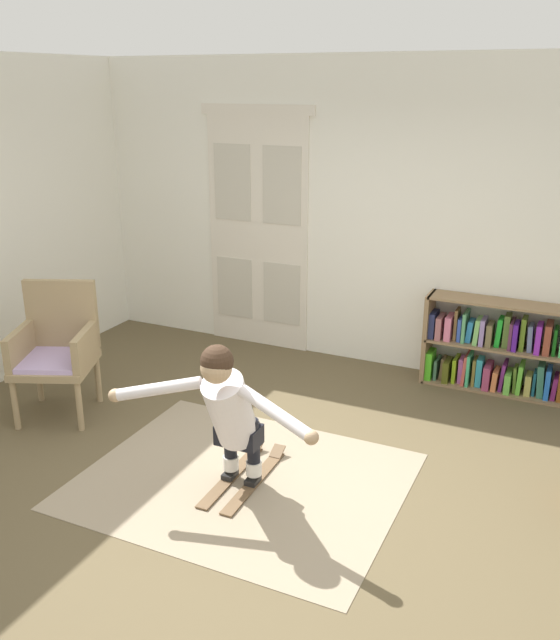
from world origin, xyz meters
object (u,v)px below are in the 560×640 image
Objects in this scene: bookshelf at (508,353)px; skis_pair at (245,476)px; wicker_chair at (57,347)px; person_skier at (229,408)px.

bookshelf is 1.71× the size of skis_pair.
skis_pair is at bearing -8.58° from wicker_chair.
person_skier reaches higher than bookshelf.
wicker_chair reaches higher than skis_pair.
wicker_chair reaches higher than bookshelf.
person_skier reaches higher than wicker_chair.
person_skier is (0.00, -0.21, 0.63)m from skis_pair.
wicker_chair is 2.00m from skis_pair.
bookshelf is 2.72m from skis_pair.
person_skier reaches higher than skis_pair.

